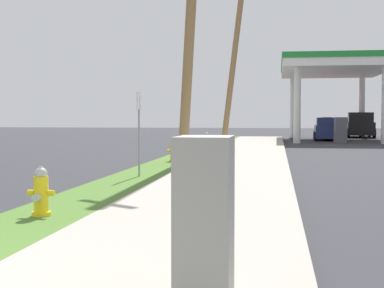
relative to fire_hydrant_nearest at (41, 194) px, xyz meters
name	(u,v)px	position (x,y,z in m)	size (l,w,h in m)	color
fire_hydrant_nearest	(41,194)	(0.00, 0.00, 0.00)	(0.42, 0.37, 0.74)	yellow
fire_hydrant_second	(173,152)	(0.06, 10.80, 0.00)	(0.42, 0.38, 0.74)	yellow
fire_hydrant_third	(206,141)	(0.08, 19.79, 0.00)	(0.42, 0.37, 0.74)	yellow
utility_pole_midground	(191,3)	(0.84, 9.72, 4.75)	(1.47, 1.05, 9.99)	#937047
utility_pole_background	(234,59)	(1.07, 24.39, 4.45)	(1.96, 0.86, 9.39)	#937047
utility_cabinet	(205,230)	(2.99, -3.86, 0.31)	(0.47, 0.63, 1.35)	slate
street_sign_post	(139,116)	(0.09, 5.85, 1.19)	(0.05, 0.36, 2.12)	gray
car_navy_by_near_pump	(328,130)	(7.03, 32.43, 0.28)	(2.09, 4.57, 1.57)	navy
car_red_by_far_pump	(330,129)	(7.44, 35.93, 0.28)	(1.98, 4.52, 1.57)	red
truck_black_at_forecourt	(360,126)	(10.03, 38.86, 0.47)	(2.50, 5.54, 1.97)	black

